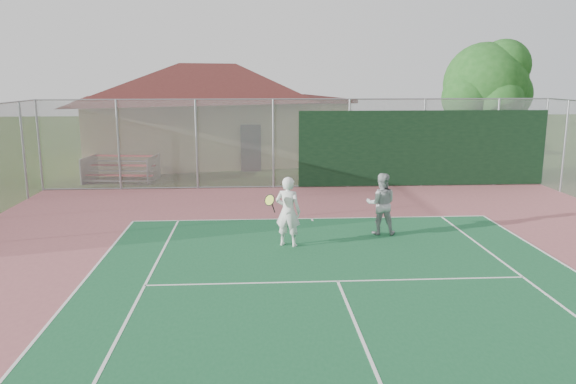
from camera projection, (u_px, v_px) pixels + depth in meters
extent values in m
cylinder|color=gray|center=(39.00, 146.00, 21.51)|extent=(0.08, 0.08, 3.50)
cylinder|color=gray|center=(118.00, 145.00, 21.69)|extent=(0.08, 0.08, 3.50)
cylinder|color=gray|center=(197.00, 145.00, 21.87)|extent=(0.08, 0.08, 3.50)
cylinder|color=gray|center=(273.00, 144.00, 22.05)|extent=(0.08, 0.08, 3.50)
cylinder|color=gray|center=(349.00, 144.00, 22.24)|extent=(0.08, 0.08, 3.50)
cylinder|color=gray|center=(423.00, 143.00, 22.42)|extent=(0.08, 0.08, 3.50)
cylinder|color=gray|center=(496.00, 143.00, 22.60)|extent=(0.08, 0.08, 3.50)
cylinder|color=gray|center=(544.00, 142.00, 22.72)|extent=(0.08, 0.08, 3.50)
cylinder|color=gray|center=(299.00, 99.00, 21.76)|extent=(20.00, 0.05, 0.05)
cylinder|color=gray|center=(298.00, 186.00, 22.46)|extent=(20.00, 0.05, 0.05)
cube|color=#999EA0|center=(299.00, 144.00, 22.11)|extent=(20.00, 0.02, 3.50)
cube|color=black|center=(423.00, 148.00, 22.41)|extent=(10.00, 0.04, 3.00)
cylinder|color=gray|center=(23.00, 151.00, 20.04)|extent=(0.08, 0.08, 3.50)
cylinder|color=gray|center=(565.00, 147.00, 21.25)|extent=(0.08, 0.08, 3.50)
cube|color=tan|center=(212.00, 130.00, 29.94)|extent=(13.94, 10.69, 3.13)
cube|color=maroon|center=(211.00, 99.00, 29.61)|extent=(14.56, 11.30, 0.19)
pyramid|color=maroon|center=(210.00, 64.00, 29.25)|extent=(15.34, 11.76, 1.88)
cube|color=black|center=(251.00, 148.00, 26.05)|extent=(0.94, 0.06, 2.19)
cube|color=#A32925|center=(119.00, 175.00, 23.29)|extent=(2.90, 0.65, 0.05)
cube|color=#B2B5BA|center=(118.00, 181.00, 23.10)|extent=(2.90, 0.63, 0.04)
cube|color=#A32925|center=(121.00, 165.00, 23.74)|extent=(2.90, 0.65, 0.05)
cube|color=#B2B5BA|center=(120.00, 171.00, 23.55)|extent=(2.90, 0.63, 0.04)
cube|color=#A32925|center=(124.00, 156.00, 24.19)|extent=(2.90, 0.65, 0.05)
cube|color=#B2B5BA|center=(123.00, 161.00, 24.00)|extent=(2.90, 0.63, 0.04)
cube|color=#B2B5BA|center=(89.00, 169.00, 23.69)|extent=(0.29, 1.73, 1.06)
cube|color=#B2B5BA|center=(154.00, 168.00, 23.85)|extent=(0.29, 1.73, 1.06)
cylinder|color=#3B2415|center=(481.00, 141.00, 24.90)|extent=(0.40, 0.40, 3.14)
sphere|color=#1A4D18|center=(485.00, 84.00, 24.41)|extent=(3.59, 3.59, 3.59)
sphere|color=#1A4D18|center=(504.00, 94.00, 24.89)|extent=(2.47, 2.47, 2.47)
sphere|color=#1A4D18|center=(468.00, 98.00, 24.03)|extent=(2.24, 2.24, 2.24)
sphere|color=#1A4D18|center=(499.00, 101.00, 23.57)|extent=(2.02, 2.02, 2.02)
sphere|color=#1A4D18|center=(470.00, 89.00, 25.31)|extent=(2.24, 2.24, 2.24)
sphere|color=#1A4D18|center=(504.00, 66.00, 24.07)|extent=(2.24, 2.24, 2.24)
imported|color=white|center=(288.00, 212.00, 14.49)|extent=(0.78, 0.65, 1.83)
imported|color=#9DA0A2|center=(381.00, 204.00, 15.62)|extent=(0.92, 0.76, 1.72)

